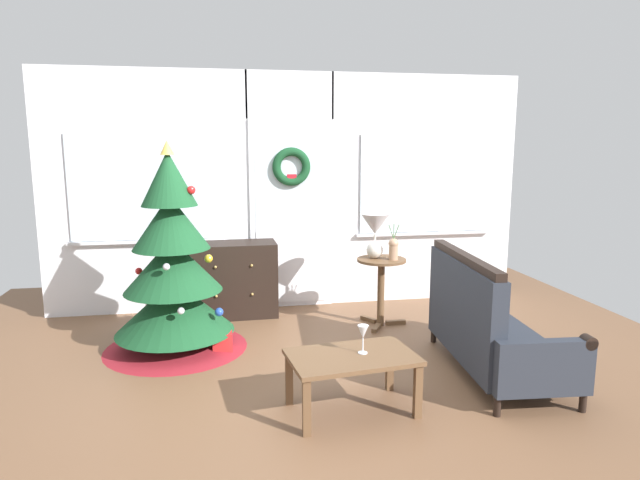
{
  "coord_description": "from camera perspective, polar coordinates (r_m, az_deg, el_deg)",
  "views": [
    {
      "loc": [
        -0.74,
        -3.85,
        1.78
      ],
      "look_at": [
        0.05,
        0.55,
        1.0
      ],
      "focal_mm": 30.72,
      "sensor_mm": 36.0,
      "label": 1
    }
  ],
  "objects": [
    {
      "name": "dresser_cabinet",
      "position": [
        5.81,
        -9.04,
        -4.08
      ],
      "size": [
        0.91,
        0.46,
        0.78
      ],
      "color": "black",
      "rests_on": "ground"
    },
    {
      "name": "back_wall_with_door",
      "position": [
        6.0,
        -3.08,
        5.12
      ],
      "size": [
        5.2,
        0.19,
        2.55
      ],
      "color": "white",
      "rests_on": "ground"
    },
    {
      "name": "settee_sofa",
      "position": [
        4.52,
        16.88,
        -8.63
      ],
      "size": [
        0.82,
        1.57,
        0.96
      ],
      "color": "black",
      "rests_on": "ground"
    },
    {
      "name": "coffee_table",
      "position": [
        3.76,
        3.35,
        -12.68
      ],
      "size": [
        0.9,
        0.62,
        0.4
      ],
      "color": "brown",
      "rests_on": "ground"
    },
    {
      "name": "gift_box",
      "position": [
        4.92,
        -10.12,
        -10.43
      ],
      "size": [
        0.17,
        0.15,
        0.17
      ],
      "primitive_type": "cube",
      "color": "red",
      "rests_on": "ground"
    },
    {
      "name": "table_lamp",
      "position": [
        5.37,
        5.75,
        1.08
      ],
      "size": [
        0.28,
        0.28,
        0.44
      ],
      "color": "silver",
      "rests_on": "side_table"
    },
    {
      "name": "flower_vase",
      "position": [
        5.35,
        7.66,
        -0.82
      ],
      "size": [
        0.11,
        0.1,
        0.35
      ],
      "color": "tan",
      "rests_on": "side_table"
    },
    {
      "name": "side_table",
      "position": [
        5.44,
        6.39,
        -3.98
      ],
      "size": [
        0.5,
        0.48,
        0.68
      ],
      "color": "brown",
      "rests_on": "ground"
    },
    {
      "name": "ground_plane",
      "position": [
        4.31,
        0.67,
        -14.51
      ],
      "size": [
        6.76,
        6.76,
        0.0
      ],
      "primitive_type": "plane",
      "color": "brown"
    },
    {
      "name": "christmas_tree",
      "position": [
        4.93,
        -15.06,
        -3.73
      ],
      "size": [
        1.25,
        1.25,
        1.82
      ],
      "color": "#4C331E",
      "rests_on": "ground"
    },
    {
      "name": "wine_glass",
      "position": [
        3.72,
        4.5,
        -9.63
      ],
      "size": [
        0.08,
        0.08,
        0.2
      ],
      "color": "silver",
      "rests_on": "coffee_table"
    }
  ]
}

